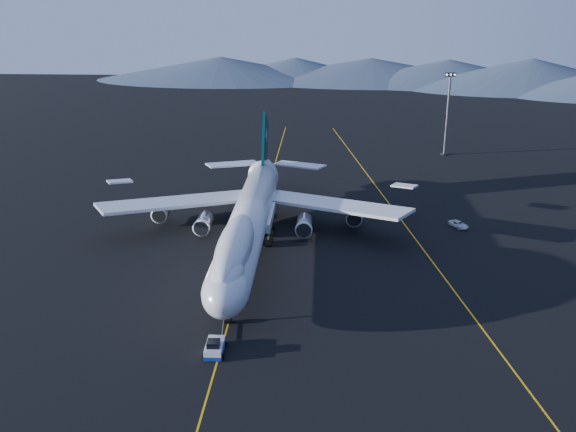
# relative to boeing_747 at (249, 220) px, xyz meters

# --- Properties ---
(ground) EXTENTS (500.00, 500.00, 0.00)m
(ground) POSITION_rel_boeing_747_xyz_m (-0.00, -0.03, -5.81)
(ground) COLOR black
(ground) RESTS_ON ground
(taxiway_line_main) EXTENTS (0.25, 220.00, 0.01)m
(taxiway_line_main) POSITION_rel_boeing_747_xyz_m (-0.00, -0.03, -5.80)
(taxiway_line_main) COLOR #E8AE0D
(taxiway_line_main) RESTS_ON ground
(taxiway_line_side) EXTENTS (28.08, 198.09, 0.01)m
(taxiway_line_side) POSITION_rel_boeing_747_xyz_m (30.00, 9.97, -5.80)
(taxiway_line_side) COLOR #E8AE0D
(taxiway_line_side) RESTS_ON ground
(boeing_747) EXTENTS (59.62, 72.43, 19.37)m
(boeing_747) POSITION_rel_boeing_747_xyz_m (0.00, 0.00, 0.00)
(boeing_747) COLOR silver
(boeing_747) RESTS_ON ground
(pushback_tug) EXTENTS (2.74, 4.66, 2.01)m
(pushback_tug) POSITION_rel_boeing_747_xyz_m (-0.65, -34.32, -5.18)
(pushback_tug) COLOR silver
(pushback_tug) RESTS_ON ground
(service_van) EXTENTS (3.92, 4.87, 1.23)m
(service_van) POSITION_rel_boeing_747_xyz_m (39.61, 14.14, -5.20)
(service_van) COLOR silver
(service_van) RESTS_ON ground
(floodlight_mast) EXTENTS (2.83, 2.12, 22.88)m
(floodlight_mast) POSITION_rel_boeing_747_xyz_m (47.17, 74.01, 5.78)
(floodlight_mast) COLOR black
(floodlight_mast) RESTS_ON ground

